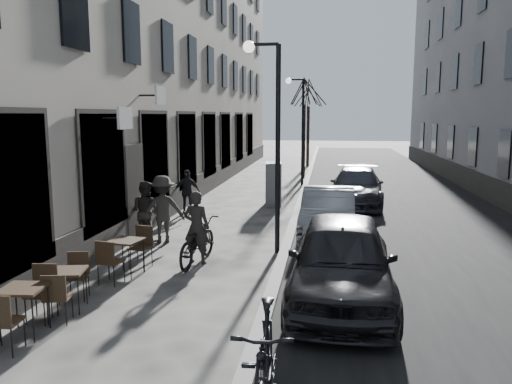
% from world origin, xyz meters
% --- Properties ---
extents(ground, '(120.00, 120.00, 0.00)m').
position_xyz_m(ground, '(0.00, 0.00, 0.00)').
color(ground, '#3C3A37').
rests_on(ground, ground).
extents(road, '(7.30, 60.00, 0.00)m').
position_xyz_m(road, '(3.85, 16.00, 0.00)').
color(road, black).
rests_on(road, ground).
extents(kerb, '(0.25, 60.00, 0.12)m').
position_xyz_m(kerb, '(0.20, 16.00, 0.06)').
color(kerb, gray).
rests_on(kerb, ground).
extents(building_left, '(4.00, 35.00, 16.00)m').
position_xyz_m(building_left, '(-6.00, 16.50, 8.00)').
color(building_left, gray).
rests_on(building_left, ground).
extents(streetlamp_near, '(0.90, 0.28, 5.09)m').
position_xyz_m(streetlamp_near, '(-0.17, 6.00, 3.16)').
color(streetlamp_near, black).
rests_on(streetlamp_near, ground).
extents(streetlamp_far, '(0.90, 0.28, 5.09)m').
position_xyz_m(streetlamp_far, '(-0.17, 18.00, 3.16)').
color(streetlamp_far, black).
rests_on(streetlamp_far, ground).
extents(tree_near, '(2.40, 2.40, 5.70)m').
position_xyz_m(tree_near, '(-0.10, 21.00, 4.66)').
color(tree_near, black).
rests_on(tree_near, ground).
extents(tree_far, '(2.40, 2.40, 5.70)m').
position_xyz_m(tree_far, '(-0.10, 27.00, 4.66)').
color(tree_far, black).
rests_on(tree_far, ground).
extents(bistro_set_a, '(0.69, 1.57, 0.91)m').
position_xyz_m(bistro_set_a, '(-3.39, 0.80, 0.47)').
color(bistro_set_a, black).
rests_on(bistro_set_a, ground).
extents(bistro_set_b, '(0.69, 1.49, 0.85)m').
position_xyz_m(bistro_set_b, '(-3.24, 1.84, 0.44)').
color(bistro_set_b, black).
rests_on(bistro_set_b, ground).
extents(bistro_set_c, '(0.73, 1.59, 0.91)m').
position_xyz_m(bistro_set_c, '(-2.99, 3.80, 0.47)').
color(bistro_set_c, black).
rests_on(bistro_set_c, ground).
extents(utility_cabinet, '(0.69, 1.12, 1.60)m').
position_xyz_m(utility_cabinet, '(-0.80, 12.57, 0.80)').
color(utility_cabinet, '#5C5C5F').
rests_on(utility_cabinet, ground).
extents(bicycle, '(0.92, 2.03, 1.03)m').
position_xyz_m(bicycle, '(-1.73, 4.84, 0.51)').
color(bicycle, black).
rests_on(bicycle, ground).
extents(cyclist_rider, '(0.66, 0.47, 1.68)m').
position_xyz_m(cyclist_rider, '(-1.73, 4.84, 0.84)').
color(cyclist_rider, black).
rests_on(cyclist_rider, ground).
extents(pedestrian_near, '(0.95, 0.84, 1.64)m').
position_xyz_m(pedestrian_near, '(-3.60, 6.61, 0.82)').
color(pedestrian_near, '#272522').
rests_on(pedestrian_near, ground).
extents(pedestrian_mid, '(1.32, 1.04, 1.79)m').
position_xyz_m(pedestrian_mid, '(-3.12, 6.59, 0.90)').
color(pedestrian_mid, '#2B2925').
rests_on(pedestrian_mid, ground).
extents(pedestrian_far, '(0.95, 0.55, 1.52)m').
position_xyz_m(pedestrian_far, '(-3.56, 10.44, 0.76)').
color(pedestrian_far, black).
rests_on(pedestrian_far, ground).
extents(car_near, '(1.99, 4.63, 1.56)m').
position_xyz_m(car_near, '(1.48, 2.95, 0.78)').
color(car_near, black).
rests_on(car_near, ground).
extents(car_mid, '(1.54, 4.13, 1.35)m').
position_xyz_m(car_mid, '(1.24, 7.85, 0.67)').
color(car_mid, gray).
rests_on(car_mid, ground).
extents(car_far, '(2.26, 4.86, 1.37)m').
position_xyz_m(car_far, '(2.30, 13.01, 0.69)').
color(car_far, '#31323A').
rests_on(car_far, ground).
extents(moped, '(0.73, 2.21, 1.31)m').
position_xyz_m(moped, '(0.56, -0.93, 0.66)').
color(moped, black).
rests_on(moped, ground).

